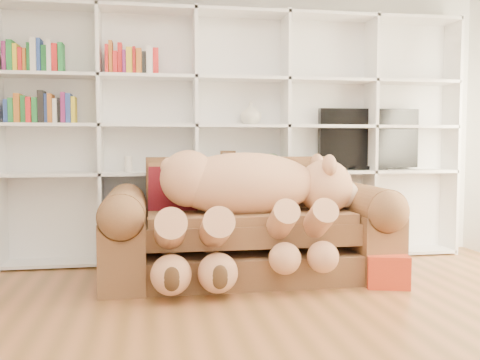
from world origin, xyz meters
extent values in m
plane|color=brown|center=(0.00, 0.00, 0.00)|extent=(5.00, 5.00, 0.00)
cube|color=silver|center=(0.00, 2.50, 1.35)|extent=(5.00, 0.02, 2.70)
cube|color=white|center=(0.00, 2.46, 1.20)|extent=(4.40, 0.03, 2.40)
cube|color=white|center=(-2.20, 2.30, 1.20)|extent=(0.03, 0.35, 2.40)
cube|color=white|center=(-1.32, 2.30, 1.20)|extent=(0.03, 0.35, 2.40)
cube|color=white|center=(-0.44, 2.30, 1.20)|extent=(0.03, 0.35, 2.40)
cube|color=white|center=(0.44, 2.30, 1.20)|extent=(0.03, 0.35, 2.40)
cube|color=white|center=(1.32, 2.30, 1.20)|extent=(0.03, 0.35, 2.40)
cube|color=white|center=(2.20, 2.30, 1.20)|extent=(0.03, 0.35, 2.40)
cube|color=white|center=(0.00, 2.30, 0.03)|extent=(4.40, 0.35, 0.03)
cube|color=white|center=(0.00, 2.30, 0.85)|extent=(4.40, 0.35, 0.03)
cube|color=white|center=(0.00, 2.30, 1.30)|extent=(4.40, 0.35, 0.03)
cube|color=white|center=(0.00, 2.30, 1.75)|extent=(4.40, 0.35, 0.03)
cube|color=white|center=(0.00, 2.30, 2.37)|extent=(4.40, 0.35, 0.03)
cube|color=brown|center=(-0.06, 1.59, 0.12)|extent=(2.29, 0.93, 0.24)
cube|color=brown|center=(-0.06, 1.57, 0.48)|extent=(1.70, 0.76, 0.33)
cube|color=brown|center=(-0.06, 2.00, 0.71)|extent=(1.70, 0.22, 0.60)
cube|color=brown|center=(-1.08, 1.59, 0.30)|extent=(0.35, 1.04, 0.60)
cube|color=brown|center=(0.97, 1.59, 0.30)|extent=(0.35, 1.04, 0.60)
cylinder|color=brown|center=(-1.08, 1.59, 0.60)|extent=(0.35, 0.98, 0.35)
cylinder|color=brown|center=(0.97, 1.59, 0.60)|extent=(0.35, 0.98, 0.35)
ellipsoid|color=tan|center=(-0.10, 1.54, 0.80)|extent=(1.22, 0.59, 0.53)
sphere|color=tan|center=(-0.56, 1.54, 0.85)|extent=(0.46, 0.46, 0.46)
sphere|color=tan|center=(0.60, 1.54, 0.76)|extent=(0.46, 0.46, 0.46)
sphere|color=beige|center=(0.77, 1.54, 0.70)|extent=(0.23, 0.23, 0.23)
sphere|color=#3C2715|center=(0.86, 1.54, 0.69)|extent=(0.07, 0.07, 0.07)
ellipsoid|color=tan|center=(0.57, 1.37, 0.95)|extent=(0.11, 0.18, 0.18)
ellipsoid|color=tan|center=(0.57, 1.70, 0.95)|extent=(0.11, 0.18, 0.18)
sphere|color=tan|center=(-0.71, 1.54, 0.94)|extent=(0.16, 0.16, 0.16)
cylinder|color=tan|center=(0.11, 1.18, 0.51)|extent=(0.20, 0.56, 0.41)
cylinder|color=tan|center=(0.41, 1.18, 0.51)|extent=(0.20, 0.56, 0.41)
cylinder|color=tan|center=(-0.73, 1.18, 0.47)|extent=(0.23, 0.65, 0.48)
cylinder|color=tan|center=(-0.39, 1.18, 0.47)|extent=(0.23, 0.65, 0.48)
sphere|color=tan|center=(0.11, 1.00, 0.28)|extent=(0.24, 0.24, 0.24)
sphere|color=tan|center=(0.41, 1.00, 0.28)|extent=(0.24, 0.24, 0.24)
sphere|color=tan|center=(-0.73, 1.00, 0.20)|extent=(0.29, 0.29, 0.29)
sphere|color=tan|center=(-0.39, 1.00, 0.20)|extent=(0.29, 0.29, 0.29)
cube|color=#5B0F1D|center=(-0.68, 1.80, 0.72)|extent=(0.43, 0.27, 0.43)
cube|color=#B93218|center=(0.98, 1.14, 0.13)|extent=(0.39, 0.38, 0.26)
cube|color=black|center=(1.33, 2.35, 1.18)|extent=(1.04, 0.08, 0.60)
cube|color=black|center=(1.33, 2.35, 0.89)|extent=(0.35, 0.18, 0.04)
cube|color=brown|center=(-0.13, 2.30, 0.97)|extent=(0.15, 0.07, 0.19)
sphere|color=#316040|center=(0.31, 2.30, 0.95)|extent=(0.17, 0.17, 0.17)
cylinder|color=silver|center=(-1.07, 2.30, 0.94)|extent=(0.09, 0.09, 0.15)
cylinder|color=silver|center=(-0.82, 2.30, 0.92)|extent=(0.08, 0.08, 0.11)
sphere|color=white|center=(-0.65, 2.30, 0.93)|extent=(0.12, 0.12, 0.12)
imported|color=beige|center=(0.10, 2.30, 1.42)|extent=(0.25, 0.25, 0.22)
camera|label=1|loc=(-0.87, -2.80, 1.14)|focal=40.00mm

